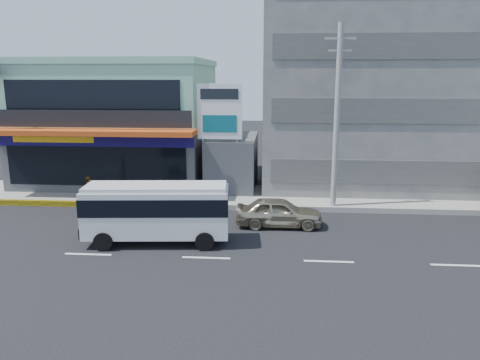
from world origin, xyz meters
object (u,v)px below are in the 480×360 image
Objects in this scene: motorcycle_rider at (91,200)px; shop_building at (121,125)px; concrete_building at (384,81)px; satellite_dish at (231,137)px; minibus at (157,208)px; sedan at (279,212)px; utility_pole_near at (337,118)px; billboard at (220,118)px.

shop_building is at bearing 95.15° from motorcycle_rider.
concrete_building is 8.09× the size of motorcycle_rider.
shop_building is at bearing 159.79° from satellite_dish.
concrete_building is 2.45× the size of minibus.
sedan is 10.43m from motorcycle_rider.
shop_building reaches higher than satellite_dish.
utility_pole_near reaches higher than shop_building.
satellite_dish is 7.79m from sedan.
utility_pole_near is at bearing 5.58° from motorcycle_rider.
utility_pole_near reaches higher than minibus.
concrete_building reaches higher than motorcycle_rider.
motorcycle_rider is (-6.79, -3.10, -4.27)m from billboard.
billboard is at bearing -151.08° from concrete_building.
shop_building is 1.90× the size of minibus.
shop_building is 13.71m from minibus.
concrete_building is at bearing 62.24° from utility_pole_near.
shop_building is 0.77× the size of concrete_building.
sedan is (3.50, -4.80, -4.20)m from billboard.
billboard is at bearing -105.52° from satellite_dish.
minibus is 6.15m from sedan.
shop_building is 1.24× the size of utility_pole_near.
utility_pole_near is 2.35× the size of sedan.
minibus is (-12.43, -13.35, -5.41)m from concrete_building.
shop_building is 8.27× the size of satellite_dish.
minibus is 3.30× the size of motorcycle_rider.
minibus is at bearing -104.33° from billboard.
utility_pole_near is (6.00, -3.60, 1.57)m from satellite_dish.
shop_building is at bearing 48.12° from sedan.
utility_pole_near is 14.09m from motorcycle_rider.
concrete_building is at bearing 47.05° from minibus.
motorcycle_rider is at bearing 79.68° from sedan.
satellite_dish is 0.35× the size of sedan.
minibus is 1.53× the size of sedan.
shop_building is 6.27× the size of motorcycle_rider.
motorcycle_rider is (-4.86, 4.45, -0.94)m from minibus.
satellite_dish is 0.15× the size of utility_pole_near.
minibus is (-2.43, -9.35, -1.99)m from satellite_dish.
billboard is at bearing 24.52° from motorcycle_rider.
billboard is 7.28m from sedan.
minibus is at bearing -104.56° from satellite_dish.
sedan is (11.00, -9.55, -3.27)m from shop_building.
shop_building is 14.93m from sedan.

